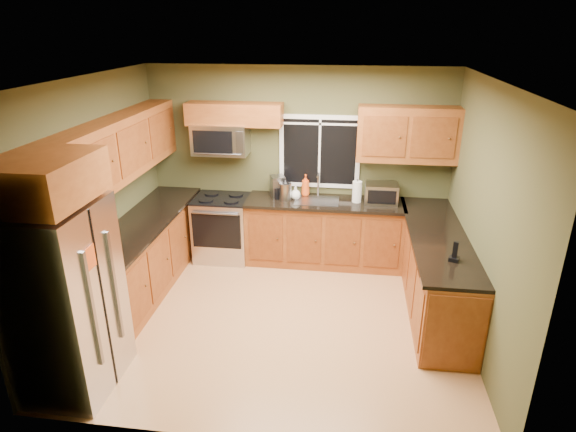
% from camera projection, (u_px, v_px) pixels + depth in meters
% --- Properties ---
extents(floor, '(4.20, 4.20, 0.00)m').
position_uv_depth(floor, '(280.00, 318.00, 5.63)').
color(floor, tan).
rests_on(floor, ground).
extents(ceiling, '(4.20, 4.20, 0.00)m').
position_uv_depth(ceiling, '(278.00, 80.00, 4.62)').
color(ceiling, white).
rests_on(ceiling, back_wall).
extents(back_wall, '(4.20, 0.00, 4.20)m').
position_uv_depth(back_wall, '(298.00, 165.00, 6.78)').
color(back_wall, '#464727').
rests_on(back_wall, ground).
extents(front_wall, '(4.20, 0.00, 4.20)m').
position_uv_depth(front_wall, '(242.00, 300.00, 3.47)').
color(front_wall, '#464727').
rests_on(front_wall, ground).
extents(left_wall, '(0.00, 3.60, 3.60)m').
position_uv_depth(left_wall, '(94.00, 202.00, 5.38)').
color(left_wall, '#464727').
rests_on(left_wall, ground).
extents(right_wall, '(0.00, 3.60, 3.60)m').
position_uv_depth(right_wall, '(484.00, 220.00, 4.86)').
color(right_wall, '#464727').
rests_on(right_wall, ground).
extents(window, '(1.12, 0.03, 1.02)m').
position_uv_depth(window, '(320.00, 152.00, 6.65)').
color(window, white).
rests_on(window, back_wall).
extents(base_cabinets_left, '(0.60, 2.65, 0.90)m').
position_uv_depth(base_cabinets_left, '(145.00, 256.00, 6.12)').
color(base_cabinets_left, brown).
rests_on(base_cabinets_left, ground).
extents(countertop_left, '(0.65, 2.65, 0.04)m').
position_uv_depth(countertop_left, '(143.00, 222.00, 5.94)').
color(countertop_left, black).
rests_on(countertop_left, base_cabinets_left).
extents(base_cabinets_back, '(2.17, 0.60, 0.90)m').
position_uv_depth(base_cabinets_back, '(324.00, 233.00, 6.79)').
color(base_cabinets_back, brown).
rests_on(base_cabinets_back, ground).
extents(countertop_back, '(2.17, 0.65, 0.04)m').
position_uv_depth(countertop_back, '(325.00, 203.00, 6.59)').
color(countertop_back, black).
rests_on(countertop_back, base_cabinets_back).
extents(base_cabinets_peninsula, '(0.60, 2.52, 0.90)m').
position_uv_depth(base_cabinets_peninsula, '(435.00, 272.00, 5.74)').
color(base_cabinets_peninsula, brown).
rests_on(base_cabinets_peninsula, ground).
extents(countertop_peninsula, '(0.65, 2.50, 0.04)m').
position_uv_depth(countertop_peninsula, '(438.00, 235.00, 5.57)').
color(countertop_peninsula, black).
rests_on(countertop_peninsula, base_cabinets_peninsula).
extents(upper_cabinets_left, '(0.33, 2.65, 0.72)m').
position_uv_depth(upper_cabinets_left, '(121.00, 147.00, 5.61)').
color(upper_cabinets_left, brown).
rests_on(upper_cabinets_left, left_wall).
extents(upper_cabinets_back_left, '(1.30, 0.33, 0.30)m').
position_uv_depth(upper_cabinets_back_left, '(234.00, 114.00, 6.46)').
color(upper_cabinets_back_left, brown).
rests_on(upper_cabinets_back_left, back_wall).
extents(upper_cabinets_back_right, '(1.30, 0.33, 0.72)m').
position_uv_depth(upper_cabinets_back_right, '(407.00, 134.00, 6.26)').
color(upper_cabinets_back_right, brown).
rests_on(upper_cabinets_back_right, back_wall).
extents(upper_cabinet_over_fridge, '(0.72, 0.90, 0.38)m').
position_uv_depth(upper_cabinet_over_fridge, '(42.00, 180.00, 3.89)').
color(upper_cabinet_over_fridge, brown).
rests_on(upper_cabinet_over_fridge, left_wall).
extents(refrigerator, '(0.74, 0.90, 1.80)m').
position_uv_depth(refrigerator, '(66.00, 300.00, 4.31)').
color(refrigerator, '#B7B7BC').
rests_on(refrigerator, ground).
extents(range, '(0.76, 0.69, 0.94)m').
position_uv_depth(range, '(223.00, 227.00, 6.93)').
color(range, '#B7B7BC').
rests_on(range, ground).
extents(microwave, '(0.76, 0.41, 0.42)m').
position_uv_depth(microwave, '(221.00, 139.00, 6.59)').
color(microwave, '#B7B7BC').
rests_on(microwave, back_wall).
extents(sink, '(0.60, 0.42, 0.36)m').
position_uv_depth(sink, '(317.00, 200.00, 6.61)').
color(sink, slate).
rests_on(sink, countertop_back).
extents(toaster_oven, '(0.43, 0.34, 0.27)m').
position_uv_depth(toaster_oven, '(381.00, 193.00, 6.48)').
color(toaster_oven, '#B7B7BC').
rests_on(toaster_oven, countertop_back).
extents(coffee_maker, '(0.25, 0.29, 0.30)m').
position_uv_depth(coffee_maker, '(278.00, 187.00, 6.69)').
color(coffee_maker, slate).
rests_on(coffee_maker, countertop_back).
extents(kettle, '(0.22, 0.22, 0.30)m').
position_uv_depth(kettle, '(285.00, 191.00, 6.58)').
color(kettle, '#B7B7BC').
rests_on(kettle, countertop_back).
extents(paper_towel_roll, '(0.16, 0.16, 0.32)m').
position_uv_depth(paper_towel_roll, '(357.00, 192.00, 6.51)').
color(paper_towel_roll, white).
rests_on(paper_towel_roll, countertop_back).
extents(soap_bottle_a, '(0.14, 0.14, 0.30)m').
position_uv_depth(soap_bottle_a, '(305.00, 185.00, 6.75)').
color(soap_bottle_a, '#E44F15').
rests_on(soap_bottle_a, countertop_back).
extents(soap_bottle_c, '(0.17, 0.17, 0.18)m').
position_uv_depth(soap_bottle_c, '(296.00, 193.00, 6.63)').
color(soap_bottle_c, white).
rests_on(soap_bottle_c, countertop_back).
extents(cordless_phone, '(0.13, 0.13, 0.21)m').
position_uv_depth(cordless_phone, '(455.00, 255.00, 4.91)').
color(cordless_phone, black).
rests_on(cordless_phone, countertop_peninsula).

